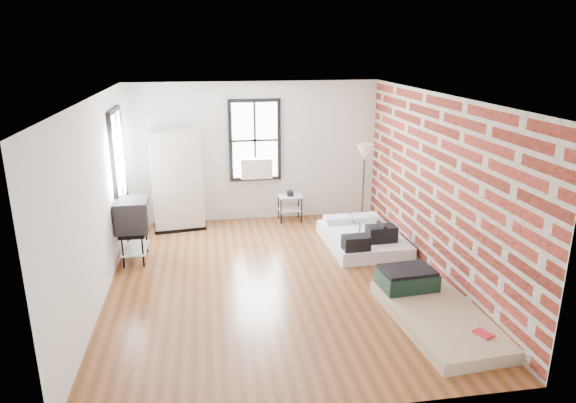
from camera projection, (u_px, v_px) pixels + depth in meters
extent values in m
plane|color=#5B3317|center=(276.00, 281.00, 7.92)|extent=(6.00, 6.00, 0.00)
cube|color=silver|center=(255.00, 152.00, 10.33)|extent=(5.00, 0.01, 2.80)
cube|color=silver|center=(320.00, 285.00, 4.67)|extent=(5.00, 0.01, 2.80)
cube|color=silver|center=(97.00, 202.00, 7.12)|extent=(0.01, 6.00, 2.80)
cube|color=maroon|center=(436.00, 186.00, 7.88)|extent=(0.02, 6.00, 2.80)
cube|color=white|center=(274.00, 97.00, 7.08)|extent=(5.00, 6.00, 0.01)
cube|color=white|center=(255.00, 140.00, 10.21)|extent=(0.90, 0.02, 1.50)
cube|color=black|center=(230.00, 141.00, 10.15)|extent=(0.07, 0.08, 1.64)
cube|color=black|center=(279.00, 140.00, 10.30)|extent=(0.07, 0.08, 1.64)
cube|color=black|center=(254.00, 100.00, 9.99)|extent=(0.90, 0.08, 0.07)
cube|color=black|center=(256.00, 178.00, 10.46)|extent=(0.90, 0.08, 0.07)
cube|color=black|center=(255.00, 140.00, 10.20)|extent=(0.04, 0.02, 1.50)
cube|color=black|center=(255.00, 140.00, 10.20)|extent=(0.90, 0.02, 0.04)
cube|color=white|center=(256.00, 168.00, 10.25)|extent=(0.62, 0.30, 0.40)
cube|color=white|center=(119.00, 157.00, 8.75)|extent=(0.02, 0.90, 1.50)
cube|color=black|center=(113.00, 163.00, 8.29)|extent=(0.08, 0.07, 1.64)
cube|color=black|center=(122.00, 151.00, 9.20)|extent=(0.08, 0.07, 1.64)
cube|color=black|center=(113.00, 110.00, 8.51)|extent=(0.08, 0.90, 0.07)
cube|color=black|center=(122.00, 201.00, 8.98)|extent=(0.08, 0.90, 0.07)
cube|color=black|center=(119.00, 157.00, 8.75)|extent=(0.02, 0.04, 1.50)
cube|color=black|center=(119.00, 157.00, 8.75)|extent=(0.02, 0.90, 0.04)
cube|color=white|center=(363.00, 239.00, 9.26)|extent=(1.34, 1.78, 0.23)
cube|color=white|center=(338.00, 219.00, 9.80)|extent=(0.51, 0.34, 0.11)
cube|color=white|center=(365.00, 217.00, 9.90)|extent=(0.51, 0.34, 0.11)
cube|color=black|center=(381.00, 234.00, 8.83)|extent=(0.51, 0.31, 0.27)
cylinder|color=black|center=(382.00, 225.00, 8.79)|extent=(0.08, 0.32, 0.07)
cube|color=black|center=(356.00, 243.00, 8.48)|extent=(0.45, 0.29, 0.24)
cylinder|color=#ABCFDC|center=(359.00, 229.00, 9.14)|extent=(0.06, 0.06, 0.20)
cylinder|color=#195EAF|center=(359.00, 223.00, 9.10)|extent=(0.03, 0.03, 0.03)
cube|color=tan|center=(440.00, 318.00, 6.69)|extent=(1.26, 2.17, 0.17)
cube|color=#142D23|center=(407.00, 279.00, 7.32)|extent=(0.81, 0.61, 0.24)
cube|color=black|center=(408.00, 270.00, 7.27)|extent=(0.76, 0.56, 0.04)
cube|color=red|center=(483.00, 334.00, 6.15)|extent=(0.22, 0.26, 0.03)
cube|color=black|center=(180.00, 226.00, 10.17)|extent=(1.05, 0.69, 0.06)
cube|color=beige|center=(177.00, 179.00, 9.88)|extent=(1.00, 0.64, 1.89)
cylinder|color=black|center=(281.00, 211.00, 10.31)|extent=(0.02, 0.02, 0.53)
cylinder|color=black|center=(302.00, 210.00, 10.39)|extent=(0.02, 0.02, 0.53)
cylinder|color=black|center=(278.00, 207.00, 10.62)|extent=(0.02, 0.02, 0.53)
cylinder|color=black|center=(298.00, 205.00, 10.69)|extent=(0.02, 0.02, 0.53)
cube|color=silver|center=(290.00, 196.00, 10.43)|extent=(0.49, 0.39, 0.02)
cube|color=silver|center=(290.00, 209.00, 10.51)|extent=(0.47, 0.37, 0.02)
cube|color=black|center=(290.00, 193.00, 10.41)|extent=(0.12, 0.18, 0.10)
cylinder|color=#2E240F|center=(361.00, 224.00, 10.32)|extent=(0.24, 0.24, 0.03)
cylinder|color=#2E240F|center=(363.00, 190.00, 10.11)|extent=(0.03, 0.03, 1.42)
cone|color=tan|center=(365.00, 152.00, 9.88)|extent=(0.35, 0.35, 0.31)
cylinder|color=black|center=(123.00, 253.00, 8.28)|extent=(0.03, 0.03, 0.52)
cylinder|color=black|center=(143.00, 252.00, 8.33)|extent=(0.03, 0.03, 0.52)
cylinder|color=black|center=(128.00, 239.00, 8.87)|extent=(0.03, 0.03, 0.52)
cylinder|color=black|center=(147.00, 238.00, 8.92)|extent=(0.03, 0.03, 0.52)
cube|color=black|center=(134.00, 231.00, 8.53)|extent=(0.42, 0.75, 0.03)
cube|color=silver|center=(135.00, 248.00, 8.62)|extent=(0.40, 0.73, 0.02)
cube|color=black|center=(132.00, 215.00, 8.44)|extent=(0.52, 0.61, 0.52)
cube|color=black|center=(149.00, 214.00, 8.48)|extent=(0.02, 0.50, 0.42)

